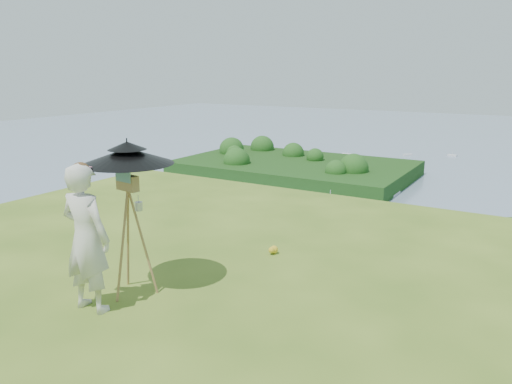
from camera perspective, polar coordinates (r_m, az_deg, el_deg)
The scene contains 11 objects.
ground at distance 5.71m, azimuth -8.99°, elevation -16.38°, with size 14.00×14.00×0.00m, color #45651D.
shoreline_tier at distance 87.87m, azimuth 26.09°, elevation -13.99°, with size 170.00×28.00×8.00m, color gray.
peninsula at distance 179.82m, azimuth 4.46°, elevation 3.52°, with size 90.00×60.00×12.00m, color #19340E, non-canonical shape.
slope_trees at distance 42.79m, azimuth 24.04°, elevation -12.18°, with size 110.00×50.00×6.00m, color #174E18, non-canonical shape.
harbor_town at distance 85.20m, azimuth 26.55°, elevation -10.09°, with size 110.00×22.00×5.00m, color silver, non-canonical shape.
moored_boats at distance 169.48m, azimuth 24.67°, elevation 0.05°, with size 140.00×140.00×0.70m, color silver, non-canonical shape.
wildflowers at distance 5.85m, azimuth -7.40°, elevation -14.87°, with size 10.00×10.50×0.12m, color gold, non-canonical shape.
painter at distance 6.27m, azimuth -18.83°, elevation -5.03°, with size 0.66×0.44×1.82m, color beige.
field_easel at distance 6.58m, azimuth -14.15°, elevation -4.26°, with size 0.65×0.65×1.72m, color #9B7141, non-canonical shape.
sun_umbrella at distance 6.39m, azimuth -14.41°, elevation 3.22°, with size 1.14×1.14×0.62m, color black, non-canonical shape.
painter_cap at distance 6.06m, azimuth -19.46°, elevation 2.68°, with size 0.21×0.25×0.10m, color #C36B7B, non-canonical shape.
Camera 1 is at (3.23, -3.75, 2.85)m, focal length 35.00 mm.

